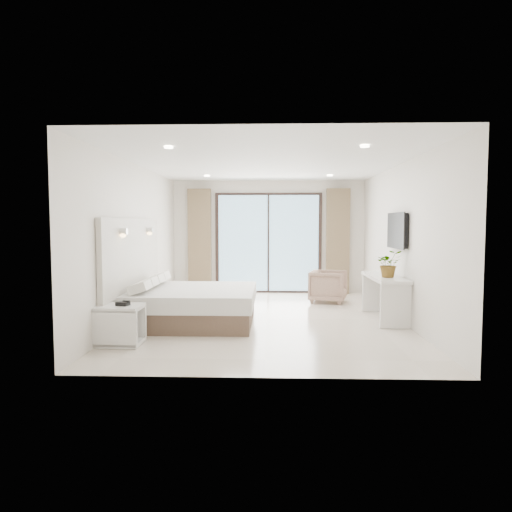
{
  "coord_description": "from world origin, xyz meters",
  "views": [
    {
      "loc": [
        0.08,
        -7.92,
        1.66
      ],
      "look_at": [
        -0.21,
        0.4,
        1.08
      ],
      "focal_mm": 32.0,
      "sensor_mm": 36.0,
      "label": 1
    }
  ],
  "objects_px": {
    "nightstand": "(120,325)",
    "armchair": "(328,285)",
    "bed": "(191,305)",
    "console_desk": "(384,287)"
  },
  "relations": [
    {
      "from": "bed",
      "to": "armchair",
      "type": "height_order",
      "value": "armchair"
    },
    {
      "from": "bed",
      "to": "armchair",
      "type": "distance_m",
      "value": 3.32
    },
    {
      "from": "bed",
      "to": "nightstand",
      "type": "distance_m",
      "value": 1.61
    },
    {
      "from": "nightstand",
      "to": "console_desk",
      "type": "distance_m",
      "value": 4.44
    },
    {
      "from": "nightstand",
      "to": "bed",
      "type": "bearing_deg",
      "value": 64.17
    },
    {
      "from": "nightstand",
      "to": "armchair",
      "type": "xyz_separation_m",
      "value": [
        3.29,
        3.55,
        0.1
      ]
    },
    {
      "from": "console_desk",
      "to": "armchair",
      "type": "height_order",
      "value": "console_desk"
    },
    {
      "from": "bed",
      "to": "armchair",
      "type": "relative_size",
      "value": 2.78
    },
    {
      "from": "console_desk",
      "to": "nightstand",
      "type": "bearing_deg",
      "value": -155.96
    },
    {
      "from": "armchair",
      "to": "console_desk",
      "type": "bearing_deg",
      "value": -141.65
    }
  ]
}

